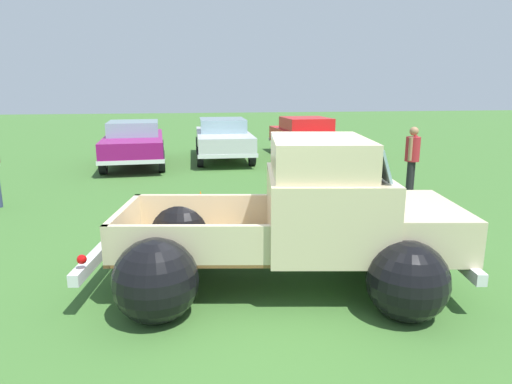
# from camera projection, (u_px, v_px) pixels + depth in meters

# --- Properties ---
(ground_plane) EXTENTS (80.00, 80.00, 0.00)m
(ground_plane) POSITION_uv_depth(u_px,v_px,m) (274.00, 282.00, 5.97)
(ground_plane) COLOR #3D6B2D
(vintage_pickup_truck) EXTENTS (4.84, 3.29, 1.96)m
(vintage_pickup_truck) POSITION_uv_depth(u_px,v_px,m) (304.00, 228.00, 5.80)
(vintage_pickup_truck) COLOR black
(vintage_pickup_truck) RESTS_ON ground
(show_car_0) EXTENTS (2.12, 4.52, 1.43)m
(show_car_0) POSITION_uv_depth(u_px,v_px,m) (134.00, 141.00, 14.70)
(show_car_0) COLOR black
(show_car_0) RESTS_ON ground
(show_car_1) EXTENTS (1.94, 4.61, 1.43)m
(show_car_1) POSITION_uv_depth(u_px,v_px,m) (223.00, 137.00, 15.93)
(show_car_1) COLOR black
(show_car_1) RESTS_ON ground
(show_car_2) EXTENTS (2.09, 4.44, 1.43)m
(show_car_2) POSITION_uv_depth(u_px,v_px,m) (307.00, 136.00, 16.46)
(show_car_2) COLOR black
(show_car_2) RESTS_ON ground
(spectator_1) EXTENTS (0.48, 0.48, 1.61)m
(spectator_1) POSITION_uv_depth(u_px,v_px,m) (412.00, 156.00, 10.80)
(spectator_1) COLOR black
(spectator_1) RESTS_ON ground
(lane_cone_0) EXTENTS (0.36, 0.36, 0.63)m
(lane_cone_0) POSITION_uv_depth(u_px,v_px,m) (200.00, 213.00, 8.09)
(lane_cone_0) COLOR black
(lane_cone_0) RESTS_ON ground
(lane_cone_1) EXTENTS (0.36, 0.36, 0.63)m
(lane_cone_1) POSITION_uv_depth(u_px,v_px,m) (201.00, 207.00, 8.50)
(lane_cone_1) COLOR black
(lane_cone_1) RESTS_ON ground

